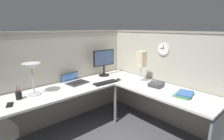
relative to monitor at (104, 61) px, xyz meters
name	(u,v)px	position (x,y,z in m)	size (l,w,h in m)	color
ground_plane	(115,129)	(-0.31, -0.64, -1.02)	(6.80, 6.80, 0.00)	#47474C
cubicle_wall_back	(66,76)	(-0.67, 0.23, -0.23)	(2.57, 0.12, 1.58)	#A8A393
cubicle_wall_right	(162,77)	(0.56, -0.90, -0.23)	(0.12, 2.37, 1.58)	#A8A393
desk	(110,97)	(-0.45, -0.69, -0.39)	(2.35, 2.15, 0.73)	silver
monitor	(104,61)	(0.00, 0.00, 0.00)	(0.46, 0.20, 0.50)	black
laptop	(74,81)	(-0.64, 0.02, -0.27)	(0.39, 0.43, 0.22)	#38383D
keyboard	(106,83)	(-0.27, -0.38, -0.28)	(0.43, 0.14, 0.02)	black
computer_mouse	(119,79)	(0.00, -0.40, -0.28)	(0.06, 0.10, 0.03)	#232326
desk_lamp_dome	(32,69)	(-1.33, -0.10, 0.07)	(0.24, 0.24, 0.44)	#B7BABF
pen_cup	(19,95)	(-1.53, -0.13, -0.24)	(0.08, 0.08, 0.18)	black
cell_phone	(10,105)	(-1.66, -0.25, -0.29)	(0.07, 0.14, 0.01)	black
office_phone	(156,85)	(0.21, -1.04, -0.26)	(0.21, 0.23, 0.11)	#38383D
book_stack	(184,94)	(0.19, -1.50, -0.27)	(0.32, 0.26, 0.04)	#3F7F4C
desk_lamp_paper	(141,60)	(0.19, -0.73, 0.09)	(0.13, 0.13, 0.53)	#B7BABF
wall_clock	(163,49)	(0.51, -0.93, 0.27)	(0.04, 0.22, 0.22)	#B7BABF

